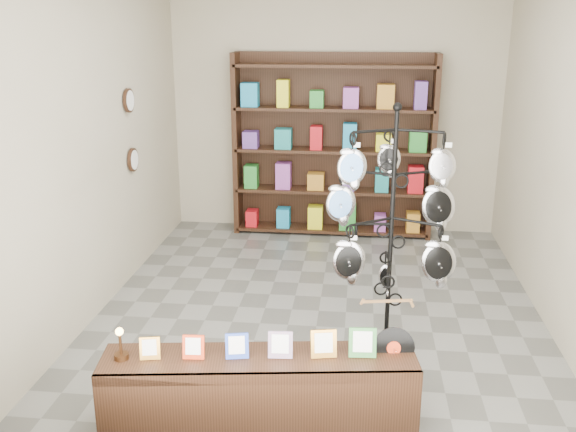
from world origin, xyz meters
TOP-DOWN VIEW (x-y plane):
  - ground at (0.00, 0.00)m, footprint 5.00×5.00m
  - room_envelope at (0.00, 0.00)m, footprint 5.00×5.00m
  - display_tree at (0.58, -0.81)m, footprint 1.03×0.93m
  - front_shelf at (-0.27, -1.76)m, footprint 2.07×0.69m
  - back_shelving at (0.00, 2.30)m, footprint 2.42×0.36m
  - wall_clocks at (-1.97, 0.80)m, footprint 0.03×0.24m

SIDE VIEW (x-z plane):
  - ground at x=0.00m, z-range 0.00..0.00m
  - front_shelf at x=-0.27m, z-range -0.11..0.61m
  - back_shelving at x=0.00m, z-range -0.07..2.13m
  - display_tree at x=0.58m, z-range 0.16..2.18m
  - wall_clocks at x=-1.97m, z-range 1.08..1.92m
  - room_envelope at x=0.00m, z-range -0.65..4.35m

